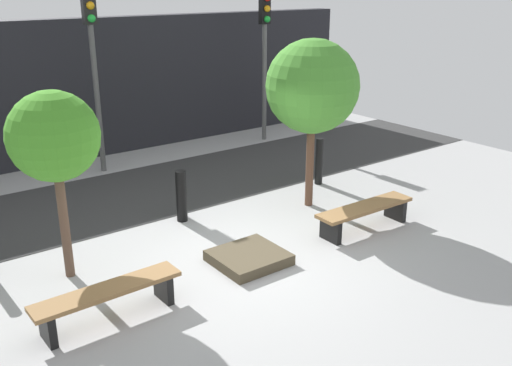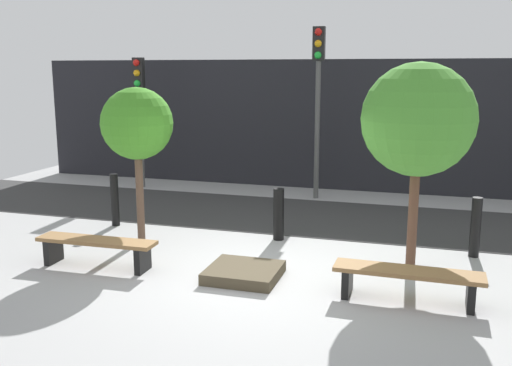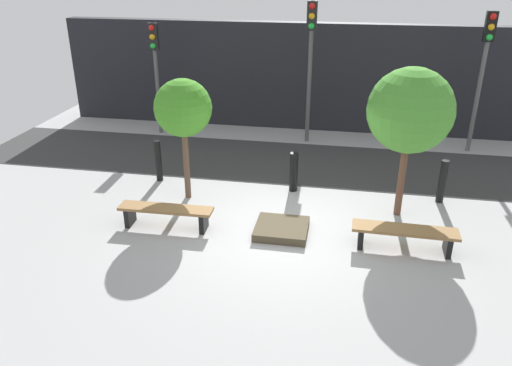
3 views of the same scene
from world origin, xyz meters
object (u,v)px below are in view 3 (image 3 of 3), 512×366
Objects in this scene: tree_behind_left_bench at (183,109)px; bollard_left at (294,172)px; bench_left at (166,213)px; traffic_light_mid_west at (311,48)px; planter_bed at (282,229)px; tree_behind_right_bench at (410,111)px; traffic_light_mid_east at (485,58)px; bench_right at (404,234)px; traffic_light_west at (155,59)px; bollard_far_left at (158,161)px; bollard_center at (442,182)px.

tree_behind_left_bench reaches higher than bollard_left.
traffic_light_mid_west reaches higher than bench_left.
bench_left reaches higher than planter_bed.
tree_behind_right_bench is 0.83× the size of traffic_light_mid_east.
bench_right is at bearing -1.10° from bench_left.
traffic_light_west is at bearing 147.96° from tree_behind_right_bench.
tree_behind_right_bench is 5.03m from traffic_light_mid_west.
bollard_far_left is (-1.00, 2.27, 0.19)m from bench_left.
traffic_light_mid_west is at bearing 66.91° from bench_left.
planter_bed is 0.31× the size of traffic_light_west.
tree_behind_left_bench is 0.69× the size of traffic_light_mid_west.
bench_right is 2.48m from bollard_center.
bollard_left is 6.30m from traffic_light_mid_east.
traffic_light_west is at bearing 141.29° from bench_right.
traffic_light_west is (-4.68, 5.68, 2.26)m from planter_bed.
planter_bed is 0.26× the size of traffic_light_mid_west.
traffic_light_west is 9.36m from traffic_light_mid_east.
planter_bed is (-2.37, 0.20, -0.24)m from bench_right.
bench_right is at bearing -90.00° from tree_behind_right_bench.
bench_right is 6.18m from bollard_far_left.
bollard_left is (-2.37, 2.27, 0.15)m from bench_right.
traffic_light_west is (-1.31, 3.61, 1.82)m from bollard_far_left.
bollard_center is 0.25× the size of traffic_light_mid_west.
bollard_center reaches higher than bench_right.
planter_bed is at bearing -28.04° from tree_behind_left_bench.
bollard_center is 4.40m from traffic_light_mid_east.
traffic_light_mid_east reaches higher than tree_behind_left_bench.
bollard_far_left reaches higher than bench_left.
tree_behind_left_bench is 2.05m from bollard_far_left.
traffic_light_mid_west is at bearing 118.27° from tree_behind_right_bench.
planter_bed is at bearing -148.50° from bollard_center.
bollard_far_left is at bearing -133.02° from traffic_light_mid_west.
traffic_light_mid_east is at bearing -0.00° from traffic_light_mid_west.
bollard_center is 0.30× the size of traffic_light_west.
bench_right is at bearing -111.40° from traffic_light_mid_east.
bench_right is 1.87× the size of planter_bed.
tree_behind_right_bench is at bearing -7.94° from bollard_far_left.
bench_left is 0.99× the size of bench_right.
planter_bed is 3.98m from bollard_far_left.
traffic_light_mid_east is at bearing 38.72° from bench_left.
bollard_far_left is (-5.75, 2.27, 0.20)m from bench_right.
tree_behind_left_bench is 5.05m from traffic_light_mid_west.
tree_behind_right_bench is at bearing 91.10° from bench_right.
bollard_far_left is 6.74m from bollard_center.
bench_right is 6.73m from traffic_light_mid_east.
bench_right reaches higher than planter_bed.
bollard_left is 4.28m from traffic_light_mid_west.
traffic_light_mid_east is (1.31, 3.61, 2.15)m from bollard_center.
planter_bed is at bearing -31.50° from bollard_far_left.
tree_behind_left_bench is (-4.75, 1.46, 1.79)m from bench_right.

